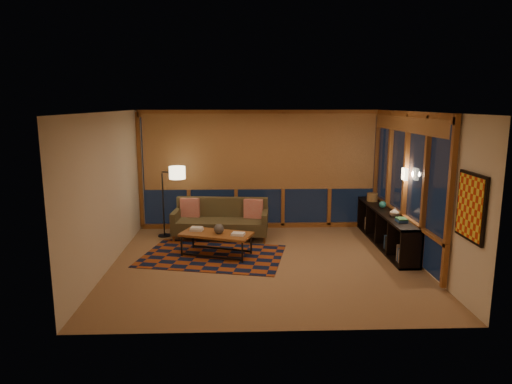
{
  "coord_description": "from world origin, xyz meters",
  "views": [
    {
      "loc": [
        -0.45,
        -7.83,
        2.85
      ],
      "look_at": [
        -0.16,
        0.22,
        1.27
      ],
      "focal_mm": 32.0,
      "sensor_mm": 36.0,
      "label": 1
    }
  ],
  "objects_px": {
    "floor_lamp": "(163,201)",
    "coffee_table": "(217,244)",
    "bookshelf": "(385,228)",
    "sofa": "(221,220)"
  },
  "relations": [
    {
      "from": "sofa",
      "to": "coffee_table",
      "type": "bearing_deg",
      "value": -86.25
    },
    {
      "from": "sofa",
      "to": "floor_lamp",
      "type": "distance_m",
      "value": 1.3
    },
    {
      "from": "coffee_table",
      "to": "bookshelf",
      "type": "relative_size",
      "value": 0.46
    },
    {
      "from": "bookshelf",
      "to": "sofa",
      "type": "bearing_deg",
      "value": 169.38
    },
    {
      "from": "coffee_table",
      "to": "bookshelf",
      "type": "xyz_separation_m",
      "value": [
        3.39,
        0.51,
        0.14
      ]
    },
    {
      "from": "sofa",
      "to": "floor_lamp",
      "type": "relative_size",
      "value": 1.28
    },
    {
      "from": "coffee_table",
      "to": "bookshelf",
      "type": "bearing_deg",
      "value": 28.27
    },
    {
      "from": "sofa",
      "to": "bookshelf",
      "type": "relative_size",
      "value": 0.69
    },
    {
      "from": "sofa",
      "to": "coffee_table",
      "type": "xyz_separation_m",
      "value": [
        -0.03,
        -1.14,
        -0.19
      ]
    },
    {
      "from": "floor_lamp",
      "to": "coffee_table",
      "type": "bearing_deg",
      "value": -28.72
    }
  ]
}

